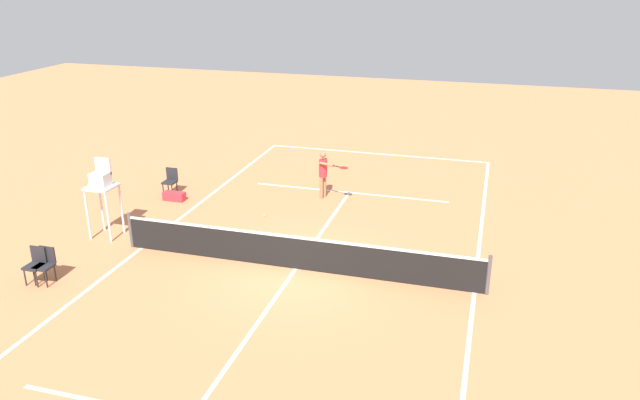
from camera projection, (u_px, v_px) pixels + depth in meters
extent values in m
plane|color=#D37A4C|center=(296.00, 269.00, 16.71)|extent=(60.00, 60.00, 0.00)
cube|color=white|center=(377.00, 154.00, 26.83)|extent=(9.43, 0.10, 0.01)
cube|color=white|center=(474.00, 292.00, 15.49)|extent=(0.10, 22.56, 0.01)
cube|color=white|center=(142.00, 248.00, 17.93)|extent=(0.10, 22.56, 0.01)
cube|color=white|center=(349.00, 192.00, 22.28)|extent=(7.07, 0.10, 0.01)
cube|color=white|center=(296.00, 269.00, 16.71)|extent=(0.10, 12.41, 0.01)
cylinder|color=#4C4C51|center=(489.00, 275.00, 15.23)|extent=(0.10, 0.10, 1.07)
cylinder|color=#4C4C51|center=(131.00, 230.00, 17.81)|extent=(0.10, 0.10, 1.07)
cube|color=black|center=(296.00, 253.00, 16.55)|extent=(10.03, 0.03, 0.91)
cube|color=white|center=(295.00, 237.00, 16.38)|extent=(10.03, 0.04, 0.06)
cylinder|color=#9E704C|center=(325.00, 186.00, 21.72)|extent=(0.12, 0.12, 0.79)
cylinder|color=#9E704C|center=(321.00, 188.00, 21.57)|extent=(0.12, 0.12, 0.79)
cylinder|color=red|center=(323.00, 168.00, 21.39)|extent=(0.28, 0.28, 0.62)
sphere|color=#9E704C|center=(323.00, 155.00, 21.22)|extent=(0.22, 0.22, 0.22)
cylinder|color=#9E704C|center=(326.00, 166.00, 21.52)|extent=(0.09, 0.09, 0.55)
cylinder|color=#9E704C|center=(327.00, 164.00, 21.02)|extent=(0.55, 0.26, 0.09)
cylinder|color=black|center=(336.00, 166.00, 20.81)|extent=(0.26, 0.12, 0.04)
ellipsoid|color=red|center=(344.00, 168.00, 20.65)|extent=(0.39, 0.37, 0.04)
sphere|color=#CCE033|center=(265.00, 215.00, 20.19)|extent=(0.07, 0.07, 0.07)
cylinder|color=silver|center=(108.00, 218.00, 18.06)|extent=(0.07, 0.07, 1.55)
cylinder|color=silver|center=(88.00, 215.00, 18.24)|extent=(0.07, 0.07, 1.55)
cylinder|color=silver|center=(122.00, 209.00, 18.69)|extent=(0.07, 0.07, 1.55)
cylinder|color=silver|center=(102.00, 207.00, 18.87)|extent=(0.07, 0.07, 1.55)
cube|color=silver|center=(101.00, 187.00, 18.17)|extent=(0.80, 0.80, 0.06)
cube|color=silver|center=(100.00, 179.00, 18.09)|extent=(0.50, 0.44, 0.40)
cube|color=silver|center=(103.00, 166.00, 18.15)|extent=(0.50, 0.06, 0.50)
cylinder|color=#262626|center=(37.00, 279.00, 15.67)|extent=(0.04, 0.04, 0.45)
cylinder|color=#262626|center=(25.00, 278.00, 15.76)|extent=(0.04, 0.04, 0.45)
cylinder|color=#262626|center=(46.00, 273.00, 15.98)|extent=(0.04, 0.04, 0.45)
cylinder|color=#262626|center=(35.00, 271.00, 16.07)|extent=(0.04, 0.04, 0.45)
cube|color=#232328|center=(34.00, 267.00, 15.78)|extent=(0.44, 0.44, 0.06)
cube|color=#232328|center=(38.00, 254.00, 15.89)|extent=(0.44, 0.04, 0.44)
cylinder|color=#262626|center=(172.00, 191.00, 21.77)|extent=(0.04, 0.04, 0.45)
cylinder|color=#262626|center=(163.00, 190.00, 21.86)|extent=(0.04, 0.04, 0.45)
cylinder|color=#262626|center=(177.00, 188.00, 22.09)|extent=(0.04, 0.04, 0.45)
cylinder|color=#262626|center=(168.00, 187.00, 22.18)|extent=(0.04, 0.04, 0.45)
cube|color=#232328|center=(170.00, 182.00, 21.88)|extent=(0.44, 0.44, 0.06)
cube|color=#232328|center=(172.00, 174.00, 21.99)|extent=(0.44, 0.04, 0.44)
cylinder|color=#262626|center=(46.00, 280.00, 15.66)|extent=(0.04, 0.04, 0.45)
cylinder|color=#262626|center=(35.00, 278.00, 15.75)|extent=(0.04, 0.04, 0.45)
cylinder|color=#262626|center=(55.00, 273.00, 15.97)|extent=(0.04, 0.04, 0.45)
cylinder|color=#262626|center=(44.00, 272.00, 16.07)|extent=(0.04, 0.04, 0.45)
cube|color=#232328|center=(43.00, 267.00, 15.77)|extent=(0.44, 0.44, 0.06)
cube|color=#232328|center=(48.00, 254.00, 15.88)|extent=(0.44, 0.04, 0.44)
cube|color=red|center=(174.00, 196.00, 21.49)|extent=(0.76, 0.32, 0.30)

